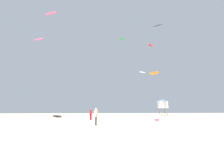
% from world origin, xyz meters
% --- Properties ---
extents(ground_plane, '(120.00, 120.00, 0.00)m').
position_xyz_m(ground_plane, '(0.00, 0.00, 0.00)').
color(ground_plane, beige).
extents(person_foreground, '(0.39, 0.57, 1.73)m').
position_xyz_m(person_foreground, '(-3.03, 3.10, 1.01)').
color(person_foreground, '#2D2D33').
rests_on(person_foreground, ground).
extents(person_midground, '(0.45, 0.40, 1.69)m').
position_xyz_m(person_midground, '(-3.67, 12.12, 0.99)').
color(person_midground, '#B21E23').
rests_on(person_midground, ground).
extents(kite_grounded_near, '(3.38, 4.40, 0.56)m').
position_xyz_m(kite_grounded_near, '(-10.73, 23.12, 0.25)').
color(kite_grounded_near, '#2D2D33').
rests_on(kite_grounded_near, ground).
extents(lifeguard_tower, '(2.30, 2.30, 4.15)m').
position_xyz_m(lifeguard_tower, '(14.49, 29.26, 3.05)').
color(lifeguard_tower, '#8C704C').
rests_on(lifeguard_tower, ground).
extents(cooler_box, '(0.56, 0.36, 0.32)m').
position_xyz_m(cooler_box, '(5.41, 8.96, 0.16)').
color(cooler_box, '#E5598C').
rests_on(cooler_box, ground).
extents(kite_aloft_0, '(2.59, 3.95, 0.87)m').
position_xyz_m(kite_aloft_0, '(14.22, 34.09, 12.05)').
color(kite_aloft_0, orange).
extents(kite_aloft_1, '(3.53, 2.51, 0.47)m').
position_xyz_m(kite_aloft_1, '(-14.06, 25.08, 24.34)').
color(kite_aloft_1, '#E5598C').
extents(kite_aloft_2, '(3.95, 3.01, 0.83)m').
position_xyz_m(kite_aloft_2, '(-20.34, 37.37, 22.41)').
color(kite_aloft_2, '#E5598C').
extents(kite_aloft_3, '(2.25, 2.52, 0.33)m').
position_xyz_m(kite_aloft_3, '(5.35, 38.12, 23.90)').
color(kite_aloft_3, green).
extents(kite_aloft_4, '(2.16, 1.99, 0.37)m').
position_xyz_m(kite_aloft_4, '(11.28, 21.60, 20.79)').
color(kite_aloft_4, '#2D2D33').
extents(kite_aloft_5, '(2.67, 2.48, 0.52)m').
position_xyz_m(kite_aloft_5, '(15.71, 40.73, 23.21)').
color(kite_aloft_5, red).
extents(kite_aloft_6, '(2.13, 1.66, 0.26)m').
position_xyz_m(kite_aloft_6, '(9.30, 28.89, 11.11)').
color(kite_aloft_6, white).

